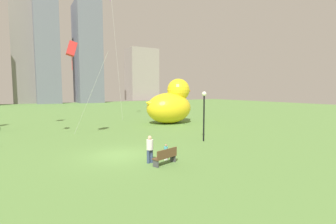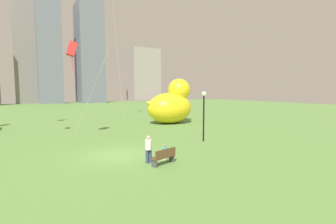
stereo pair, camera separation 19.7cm
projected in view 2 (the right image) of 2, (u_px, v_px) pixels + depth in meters
The scene contains 8 objects.
ground_plane at pixel (118, 155), 15.55m from camera, with size 140.00×140.00×0.00m, color #5C8640.
park_bench at pixel (164, 156), 13.51m from camera, with size 1.61×0.86×0.90m.
person_adult at pixel (149, 148), 13.79m from camera, with size 0.38×0.38×1.57m.
person_child at pixel (165, 151), 14.37m from camera, with size 0.23×0.23×0.95m.
giant_inflatable_duck at pixel (171, 104), 30.18m from camera, with size 6.67×4.28×5.53m.
lamppost at pixel (204, 106), 19.45m from camera, with size 0.38×0.38×4.01m.
city_skyline at pixel (66, 60), 79.55m from camera, with size 64.69×19.65×34.84m.
kite_red at pixel (72, 49), 19.73m from camera, with size 3.33×3.37×8.07m.
Camera 2 is at (-4.96, -14.75, 4.13)m, focal length 26.13 mm.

